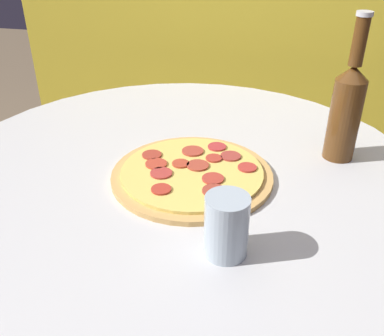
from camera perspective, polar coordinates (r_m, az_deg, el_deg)
The scene contains 5 objects.
table at distance 0.94m, azimuth -1.53°, elevation -7.89°, with size 0.96×0.96×0.75m.
fence_panel at distance 1.62m, azimuth 6.00°, elevation 13.96°, with size 1.65×0.04×1.44m.
pizza at distance 0.81m, azimuth 0.02°, elevation -0.71°, with size 0.30×0.30×0.02m.
beer_bottle at distance 0.88m, azimuth 19.90°, elevation 7.54°, with size 0.06×0.06×0.29m.
drinking_glass at distance 0.61m, azimuth 4.61°, elevation -7.72°, with size 0.06×0.06×0.10m.
Camera 1 is at (0.19, -0.72, 1.17)m, focal length 40.00 mm.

